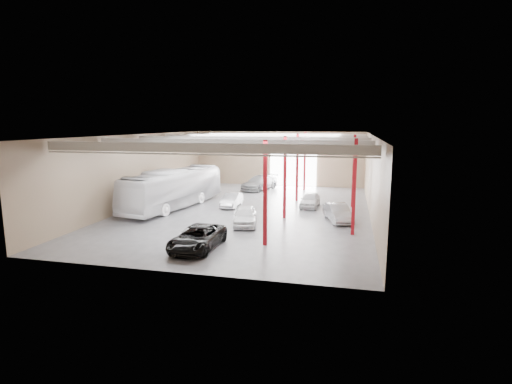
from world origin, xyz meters
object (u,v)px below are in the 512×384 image
at_px(black_sedan, 198,238).
at_px(car_row_b, 232,200).
at_px(car_row_a, 245,216).
at_px(car_row_c, 259,183).
at_px(coach_bus, 174,188).
at_px(car_right_far, 310,200).
at_px(car_right_near, 338,213).

relative_size(black_sedan, car_row_b, 1.34).
xyz_separation_m(car_row_a, car_row_c, (-2.71, 17.13, 0.10)).
distance_m(black_sedan, car_row_a, 6.84).
bearing_deg(car_row_b, car_row_c, 86.08).
xyz_separation_m(black_sedan, car_row_b, (-1.70, 13.32, -0.09)).
relative_size(coach_bus, car_row_b, 3.33).
distance_m(car_row_b, car_right_far, 7.64).
xyz_separation_m(black_sedan, car_row_a, (1.40, 6.69, 0.01)).
bearing_deg(car_row_c, coach_bus, -95.32).
height_order(car_row_a, car_row_b, car_row_a).
relative_size(black_sedan, car_row_c, 0.92).
bearing_deg(car_right_far, car_row_c, 131.36).
xyz_separation_m(car_row_b, car_row_c, (0.39, 10.50, 0.19)).
relative_size(car_right_near, car_right_far, 1.07).
relative_size(coach_bus, black_sedan, 2.48).
bearing_deg(car_row_a, car_row_b, 102.50).
bearing_deg(car_right_near, car_row_b, 143.05).
height_order(black_sedan, car_row_c, car_row_c).
relative_size(car_row_b, car_right_far, 0.97).
height_order(black_sedan, car_right_near, black_sedan).
relative_size(black_sedan, car_right_far, 1.30).
bearing_deg(black_sedan, car_right_near, 49.73).
height_order(coach_bus, car_right_far, coach_bus).
xyz_separation_m(car_row_b, car_right_near, (10.28, -3.64, 0.07)).
xyz_separation_m(car_row_a, car_right_far, (4.38, 8.19, -0.05)).
bearing_deg(coach_bus, car_row_c, 74.06).
relative_size(black_sedan, car_row_a, 1.21).
bearing_deg(coach_bus, black_sedan, -49.91).
bearing_deg(coach_bus, car_row_b, 26.23).
bearing_deg(car_right_far, black_sedan, -108.27).
bearing_deg(car_row_a, coach_bus, 136.63).
xyz_separation_m(coach_bus, car_row_a, (8.40, -5.01, -1.11)).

